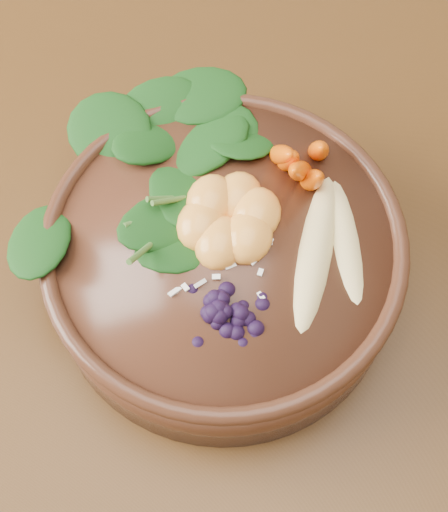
# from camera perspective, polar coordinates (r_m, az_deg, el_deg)

# --- Properties ---
(ground) EXTENTS (4.00, 4.00, 0.00)m
(ground) POSITION_cam_1_polar(r_m,az_deg,el_deg) (1.29, 1.31, -15.57)
(ground) COLOR #381E0F
(ground) RESTS_ON ground
(dining_table) EXTENTS (1.60, 0.90, 0.75)m
(dining_table) POSITION_cam_1_polar(r_m,az_deg,el_deg) (0.66, 2.47, -4.44)
(dining_table) COLOR #331C0C
(dining_table) RESTS_ON ground
(stoneware_bowl) EXTENTS (0.30, 0.30, 0.07)m
(stoneware_bowl) POSITION_cam_1_polar(r_m,az_deg,el_deg) (0.54, 0.00, -0.48)
(stoneware_bowl) COLOR #49291A
(stoneware_bowl) RESTS_ON dining_table
(kale_heap) EXTENTS (0.20, 0.18, 0.04)m
(kale_heap) POSITION_cam_1_polar(r_m,az_deg,el_deg) (0.52, -3.85, 8.01)
(kale_heap) COLOR #154313
(kale_heap) RESTS_ON stoneware_bowl
(carrot_cluster) EXTENTS (0.06, 0.06, 0.07)m
(carrot_cluster) POSITION_cam_1_polar(r_m,az_deg,el_deg) (0.51, 6.18, 9.63)
(carrot_cluster) COLOR #F45E00
(carrot_cluster) RESTS_ON stoneware_bowl
(banana_halves) EXTENTS (0.07, 0.15, 0.03)m
(banana_halves) POSITION_cam_1_polar(r_m,az_deg,el_deg) (0.50, 8.72, 1.50)
(banana_halves) COLOR #E0CC84
(banana_halves) RESTS_ON stoneware_bowl
(mandarin_cluster) EXTENTS (0.09, 0.10, 0.03)m
(mandarin_cluster) POSITION_cam_1_polar(r_m,az_deg,el_deg) (0.50, 0.41, 3.69)
(mandarin_cluster) COLOR orange
(mandarin_cluster) RESTS_ON stoneware_bowl
(blueberry_pile) EXTENTS (0.14, 0.11, 0.04)m
(blueberry_pile) POSITION_cam_1_polar(r_m,az_deg,el_deg) (0.47, -0.39, -3.56)
(blueberry_pile) COLOR black
(blueberry_pile) RESTS_ON stoneware_bowl
(coconut_flakes) EXTENTS (0.09, 0.08, 0.01)m
(coconut_flakes) POSITION_cam_1_polar(r_m,az_deg,el_deg) (0.50, -0.02, -0.37)
(coconut_flakes) COLOR white
(coconut_flakes) RESTS_ON stoneware_bowl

